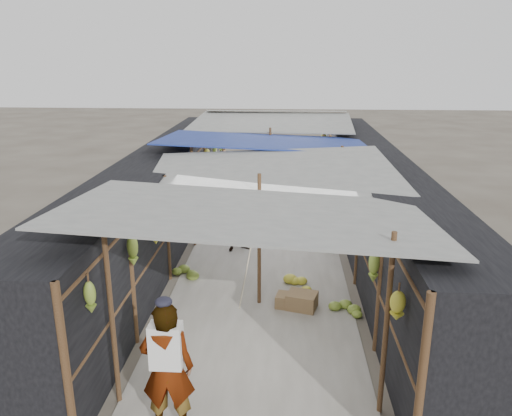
% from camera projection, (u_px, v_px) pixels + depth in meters
% --- Properties ---
extents(ground, '(80.00, 80.00, 0.00)m').
position_uv_depth(ground, '(247.00, 406.00, 6.89)').
color(ground, '#6B6356').
rests_on(ground, ground).
extents(aisle_slab, '(3.60, 16.00, 0.02)m').
position_uv_depth(aisle_slab, '(266.00, 240.00, 13.09)').
color(aisle_slab, '#9E998E').
rests_on(aisle_slab, ground).
extents(stall_left, '(1.40, 15.00, 2.30)m').
position_uv_depth(stall_left, '(163.00, 196.00, 12.91)').
color(stall_left, black).
rests_on(stall_left, ground).
extents(stall_right, '(1.40, 15.00, 2.30)m').
position_uv_depth(stall_right, '(373.00, 200.00, 12.60)').
color(stall_right, black).
rests_on(stall_right, ground).
extents(crate_near, '(0.65, 0.57, 0.33)m').
position_uv_depth(crate_near, '(302.00, 301.00, 9.49)').
color(crate_near, '#97794C').
rests_on(crate_near, ground).
extents(crate_mid, '(0.51, 0.44, 0.27)m').
position_uv_depth(crate_mid, '(288.00, 301.00, 9.55)').
color(crate_mid, '#97794C').
rests_on(crate_mid, ground).
extents(crate_back, '(0.47, 0.40, 0.28)m').
position_uv_depth(crate_back, '(272.00, 198.00, 16.42)').
color(crate_back, '#97794C').
rests_on(crate_back, ground).
extents(black_basin, '(0.58, 0.58, 0.17)m').
position_uv_depth(black_basin, '(304.00, 215.00, 14.83)').
color(black_basin, black).
rests_on(black_basin, ground).
extents(vendor_elderly, '(0.70, 0.49, 1.82)m').
position_uv_depth(vendor_elderly, '(168.00, 369.00, 6.20)').
color(vendor_elderly, white).
rests_on(vendor_elderly, ground).
extents(shopper_blue, '(0.82, 0.74, 1.40)m').
position_uv_depth(shopper_blue, '(242.00, 224.00, 12.21)').
color(shopper_blue, '#2044A1').
rests_on(shopper_blue, ground).
extents(vendor_seated, '(0.48, 0.67, 0.94)m').
position_uv_depth(vendor_seated, '(330.00, 217.00, 13.42)').
color(vendor_seated, '#4E4A44').
rests_on(vendor_seated, ground).
extents(market_canopy, '(5.62, 15.20, 2.77)m').
position_uv_depth(market_canopy, '(269.00, 147.00, 12.71)').
color(market_canopy, brown).
rests_on(market_canopy, ground).
extents(hanging_bananas, '(3.96, 13.66, 0.85)m').
position_uv_depth(hanging_bananas, '(272.00, 182.00, 12.36)').
color(hanging_bananas, olive).
rests_on(hanging_bananas, ground).
extents(floor_bananas, '(3.93, 9.86, 0.31)m').
position_uv_depth(floor_bananas, '(274.00, 236.00, 12.99)').
color(floor_bananas, olive).
rests_on(floor_bananas, ground).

